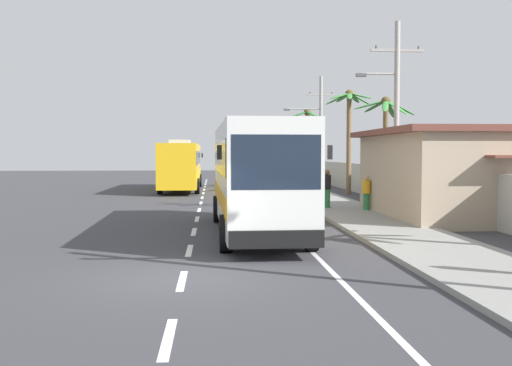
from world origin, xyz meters
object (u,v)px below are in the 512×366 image
at_px(palm_second, 386,126).
at_px(coach_bus_far_lane, 181,165).
at_px(palm_third, 307,133).
at_px(pedestrian_far_walk, 327,188).
at_px(palm_fourth, 349,121).
at_px(motorcycle_beside_bus, 293,196).
at_px(pedestrian_near_kerb, 366,192).
at_px(coach_bus_foreground, 255,173).
at_px(utility_pole_far, 319,130).
at_px(utility_pole_mid, 395,112).

bearing_deg(palm_second, coach_bus_far_lane, 143.04).
xyz_separation_m(palm_second, palm_third, (-2.73, 11.71, -0.07)).
relative_size(pedestrian_far_walk, palm_fourth, 0.26).
height_order(coach_bus_far_lane, palm_second, palm_second).
distance_m(palm_third, palm_fourth, 7.63).
xyz_separation_m(coach_bus_far_lane, motorcycle_beside_bus, (6.14, -14.74, -1.23)).
bearing_deg(coach_bus_far_lane, motorcycle_beside_bus, -67.39).
relative_size(pedestrian_near_kerb, palm_third, 0.25).
bearing_deg(coach_bus_foreground, palm_fourth, 67.76).
xyz_separation_m(coach_bus_far_lane, utility_pole_far, (9.98, -0.48, 2.51)).
height_order(coach_bus_foreground, motorcycle_beside_bus, coach_bus_foreground).
bearing_deg(coach_bus_foreground, utility_pole_far, 74.52).
bearing_deg(coach_bus_foreground, pedestrian_near_kerb, 49.07).
bearing_deg(pedestrian_near_kerb, utility_pole_far, -166.09).
bearing_deg(utility_pole_far, coach_bus_far_lane, 177.22).
xyz_separation_m(pedestrian_near_kerb, utility_pole_mid, (1.16, -0.39, 3.61)).
distance_m(motorcycle_beside_bus, pedestrian_near_kerb, 3.68).
height_order(coach_bus_far_lane, utility_pole_mid, utility_pole_mid).
height_order(utility_pole_far, palm_fourth, utility_pole_far).
bearing_deg(palm_third, palm_fourth, -78.19).
height_order(coach_bus_far_lane, palm_fourth, palm_fourth).
distance_m(pedestrian_near_kerb, utility_pole_far, 16.64).
distance_m(pedestrian_near_kerb, palm_fourth, 12.52).
height_order(coach_bus_far_lane, utility_pole_far, utility_pole_far).
distance_m(utility_pole_far, palm_third, 2.98).
xyz_separation_m(pedestrian_near_kerb, palm_third, (0.35, 19.20, 3.28)).
bearing_deg(pedestrian_far_walk, palm_fourth, 115.36).
distance_m(coach_bus_far_lane, motorcycle_beside_bus, 16.01).
distance_m(coach_bus_far_lane, palm_fourth, 12.53).
distance_m(coach_bus_far_lane, palm_second, 15.57).
distance_m(utility_pole_far, palm_second, 9.06).
distance_m(utility_pole_mid, utility_pole_far, 16.66).
relative_size(coach_bus_foreground, pedestrian_far_walk, 6.24).
bearing_deg(coach_bus_far_lane, palm_third, 14.44).
distance_m(pedestrian_far_walk, palm_fourth, 11.71).
distance_m(coach_bus_far_lane, utility_pole_far, 10.30).
xyz_separation_m(utility_pole_far, palm_second, (2.31, -8.76, -0.09)).
bearing_deg(motorcycle_beside_bus, palm_third, 78.74).
relative_size(coach_bus_far_lane, palm_third, 2.03).
relative_size(coach_bus_foreground, utility_pole_far, 1.35).
bearing_deg(utility_pole_mid, coach_bus_far_lane, 121.20).
height_order(pedestrian_far_walk, palm_second, palm_second).
bearing_deg(utility_pole_far, coach_bus_foreground, -105.48).
xyz_separation_m(coach_bus_far_lane, pedestrian_near_kerb, (9.21, -16.74, -0.94)).
distance_m(pedestrian_far_walk, palm_third, 18.37).
relative_size(utility_pole_mid, palm_second, 1.43).
height_order(coach_bus_foreground, pedestrian_far_walk, coach_bus_foreground).
relative_size(pedestrian_near_kerb, utility_pole_far, 0.19).
xyz_separation_m(motorcycle_beside_bus, palm_fourth, (4.98, 9.75, 4.17)).
height_order(coach_bus_foreground, pedestrian_near_kerb, coach_bus_foreground).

